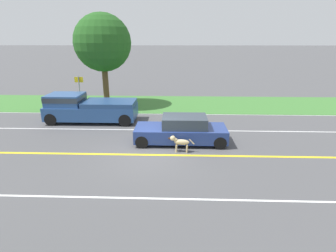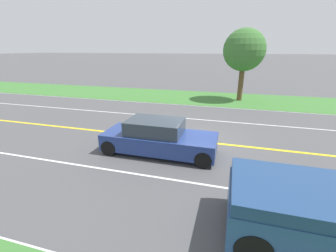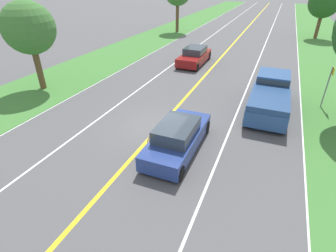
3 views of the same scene
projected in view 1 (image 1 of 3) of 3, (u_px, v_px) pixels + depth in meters
name	position (u px, v px, depth m)	size (l,w,h in m)	color
ground_plane	(151.00, 155.00, 12.23)	(400.00, 400.00, 0.00)	#4C4C4F
centre_divider_line	(151.00, 155.00, 12.23)	(0.18, 160.00, 0.01)	yellow
lane_edge_line_right	(160.00, 114.00, 18.86)	(0.14, 160.00, 0.01)	white
lane_dash_same_dir	(156.00, 130.00, 15.55)	(0.10, 160.00, 0.01)	white
lane_dash_oncoming	(141.00, 198.00, 8.92)	(0.10, 160.00, 0.01)	white
grass_verge_right	(162.00, 104.00, 21.70)	(6.00, 160.00, 0.03)	#3D7533
ego_car	(182.00, 130.00, 13.51)	(1.80, 4.67, 1.43)	navy
dog	(180.00, 142.00, 12.43)	(0.31, 1.27, 0.82)	#D1B784
pickup_truck	(88.00, 108.00, 16.92)	(2.12, 5.71, 1.80)	#284C84
roadside_tree_right_near	(103.00, 43.00, 19.72)	(4.32, 4.32, 7.03)	brown
street_sign	(80.00, 89.00, 19.57)	(0.11, 0.64, 2.52)	gray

